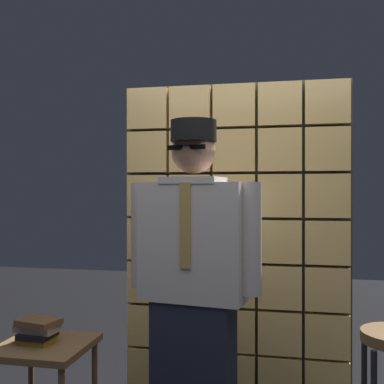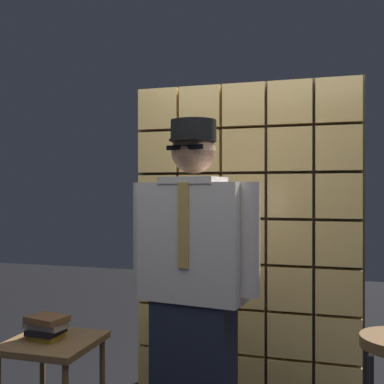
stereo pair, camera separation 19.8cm
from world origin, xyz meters
TOP-DOWN VIEW (x-y plane):
  - glass_block_wall at (0.00, 1.27)m, footprint 1.61×0.10m
  - standing_person at (-0.11, 0.37)m, footprint 0.73×0.35m
  - side_table at (-1.04, 0.49)m, footprint 0.52×0.52m
  - book_stack at (-1.08, 0.49)m, footprint 0.28×0.21m

SIDE VIEW (x-z plane):
  - side_table at x=-1.04m, z-range 0.20..0.75m
  - book_stack at x=-1.08m, z-range 0.55..0.70m
  - standing_person at x=-0.11m, z-range 0.04..1.86m
  - glass_block_wall at x=0.00m, z-range -0.02..2.22m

